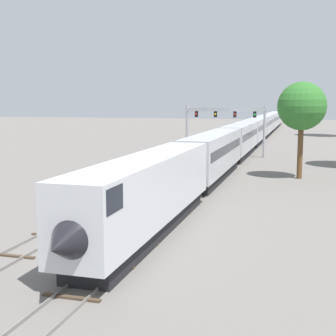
# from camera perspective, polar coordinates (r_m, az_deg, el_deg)

# --- Properties ---
(ground_plane) EXTENTS (400.00, 400.00, 0.00)m
(ground_plane) POSITION_cam_1_polar(r_m,az_deg,el_deg) (26.62, -9.36, -9.81)
(ground_plane) COLOR slate
(track_main) EXTENTS (2.60, 200.00, 0.16)m
(track_main) POSITION_cam_1_polar(r_m,az_deg,el_deg) (83.73, 9.76, 2.38)
(track_main) COLOR slate
(track_main) RESTS_ON ground
(track_near) EXTENTS (2.60, 160.00, 0.16)m
(track_near) POSITION_cam_1_polar(r_m,az_deg,el_deg) (65.00, 2.99, 0.89)
(track_near) COLOR slate
(track_near) RESTS_ON ground
(passenger_train) EXTENTS (3.04, 151.22, 4.80)m
(passenger_train) POSITION_cam_1_polar(r_m,az_deg,el_deg) (92.87, 10.44, 4.48)
(passenger_train) COLOR silver
(passenger_train) RESTS_ON ground
(signal_gantry) EXTENTS (12.10, 0.49, 7.53)m
(signal_gantry) POSITION_cam_1_polar(r_m,az_deg,el_deg) (70.62, 6.86, 5.86)
(signal_gantry) COLOR #999BA0
(signal_gantry) RESTS_ON ground
(trackside_tree_mid) EXTENTS (5.05, 5.05, 10.14)m
(trackside_tree_mid) POSITION_cam_1_polar(r_m,az_deg,el_deg) (51.58, 15.78, 7.10)
(trackside_tree_mid) COLOR brown
(trackside_tree_mid) RESTS_ON ground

